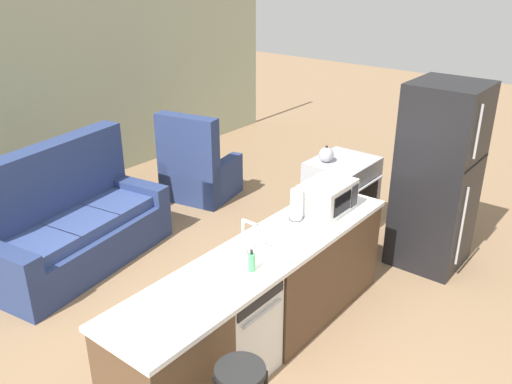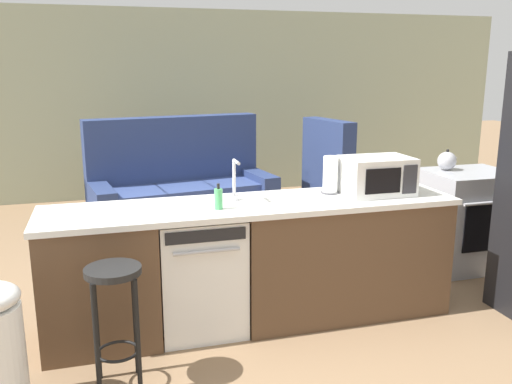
{
  "view_description": "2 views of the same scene",
  "coord_description": "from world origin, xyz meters",
  "px_view_note": "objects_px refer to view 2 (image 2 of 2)",
  "views": [
    {
      "loc": [
        -2.8,
        -2.28,
        3.05
      ],
      "look_at": [
        0.65,
        0.47,
        1.11
      ],
      "focal_mm": 38.0,
      "sensor_mm": 36.0,
      "label": 1
    },
    {
      "loc": [
        -0.85,
        -3.56,
        1.85
      ],
      "look_at": [
        0.31,
        0.49,
        0.85
      ],
      "focal_mm": 38.0,
      "sensor_mm": 36.0,
      "label": 2
    }
  ],
  "objects_px": {
    "kettle": "(447,161)",
    "bar_stool": "(115,301)",
    "paper_towel_roll": "(330,175)",
    "stove_range": "(466,219)",
    "armchair": "(340,187)",
    "microwave": "(377,176)",
    "soap_bottle": "(219,199)",
    "dishwasher": "(199,272)",
    "couch": "(180,195)"
  },
  "relations": [
    {
      "from": "microwave",
      "to": "couch",
      "type": "bearing_deg",
      "value": 114.86
    },
    {
      "from": "soap_bottle",
      "to": "couch",
      "type": "distance_m",
      "value": 2.63
    },
    {
      "from": "dishwasher",
      "to": "stove_range",
      "type": "height_order",
      "value": "stove_range"
    },
    {
      "from": "microwave",
      "to": "kettle",
      "type": "bearing_deg",
      "value": 32.13
    },
    {
      "from": "stove_range",
      "to": "armchair",
      "type": "height_order",
      "value": "armchair"
    },
    {
      "from": "paper_towel_roll",
      "to": "stove_range",
      "type": "bearing_deg",
      "value": 15.3
    },
    {
      "from": "stove_range",
      "to": "bar_stool",
      "type": "distance_m",
      "value": 3.39
    },
    {
      "from": "microwave",
      "to": "soap_bottle",
      "type": "distance_m",
      "value": 1.23
    },
    {
      "from": "kettle",
      "to": "soap_bottle",
      "type": "bearing_deg",
      "value": -161.22
    },
    {
      "from": "dishwasher",
      "to": "kettle",
      "type": "bearing_deg",
      "value": 15.58
    },
    {
      "from": "stove_range",
      "to": "soap_bottle",
      "type": "height_order",
      "value": "soap_bottle"
    },
    {
      "from": "kettle",
      "to": "bar_stool",
      "type": "relative_size",
      "value": 0.28
    },
    {
      "from": "stove_range",
      "to": "kettle",
      "type": "height_order",
      "value": "kettle"
    },
    {
      "from": "soap_bottle",
      "to": "kettle",
      "type": "height_order",
      "value": "kettle"
    },
    {
      "from": "armchair",
      "to": "stove_range",
      "type": "bearing_deg",
      "value": -79.7
    },
    {
      "from": "soap_bottle",
      "to": "kettle",
      "type": "xyz_separation_m",
      "value": [
        2.31,
        0.79,
        0.01
      ]
    },
    {
      "from": "soap_bottle",
      "to": "stove_range",
      "type": "bearing_deg",
      "value": 14.82
    },
    {
      "from": "paper_towel_roll",
      "to": "couch",
      "type": "distance_m",
      "value": 2.55
    },
    {
      "from": "paper_towel_roll",
      "to": "bar_stool",
      "type": "distance_m",
      "value": 1.84
    },
    {
      "from": "armchair",
      "to": "microwave",
      "type": "bearing_deg",
      "value": -109.23
    },
    {
      "from": "kettle",
      "to": "couch",
      "type": "height_order",
      "value": "couch"
    },
    {
      "from": "microwave",
      "to": "bar_stool",
      "type": "xyz_separation_m",
      "value": [
        -1.94,
        -0.59,
        -0.5
      ]
    },
    {
      "from": "soap_bottle",
      "to": "couch",
      "type": "height_order",
      "value": "couch"
    },
    {
      "from": "stove_range",
      "to": "bar_stool",
      "type": "bearing_deg",
      "value": -160.33
    },
    {
      "from": "dishwasher",
      "to": "kettle",
      "type": "distance_m",
      "value": 2.59
    },
    {
      "from": "microwave",
      "to": "soap_bottle",
      "type": "xyz_separation_m",
      "value": [
        -1.23,
        -0.11,
        -0.07
      ]
    },
    {
      "from": "dishwasher",
      "to": "couch",
      "type": "relative_size",
      "value": 0.4
    },
    {
      "from": "couch",
      "to": "bar_stool",
      "type": "bearing_deg",
      "value": -104.77
    },
    {
      "from": "paper_towel_roll",
      "to": "armchair",
      "type": "distance_m",
      "value": 2.79
    },
    {
      "from": "stove_range",
      "to": "armchair",
      "type": "bearing_deg",
      "value": 100.3
    },
    {
      "from": "stove_range",
      "to": "kettle",
      "type": "relative_size",
      "value": 4.39
    },
    {
      "from": "paper_towel_roll",
      "to": "kettle",
      "type": "bearing_deg",
      "value": 21.74
    },
    {
      "from": "microwave",
      "to": "paper_towel_roll",
      "type": "distance_m",
      "value": 0.34
    },
    {
      "from": "stove_range",
      "to": "bar_stool",
      "type": "relative_size",
      "value": 1.22
    },
    {
      "from": "kettle",
      "to": "paper_towel_roll",
      "type": "bearing_deg",
      "value": -158.26
    },
    {
      "from": "soap_bottle",
      "to": "paper_towel_roll",
      "type": "bearing_deg",
      "value": 13.99
    },
    {
      "from": "bar_stool",
      "to": "dishwasher",
      "type": "bearing_deg",
      "value": 45.15
    },
    {
      "from": "bar_stool",
      "to": "couch",
      "type": "xyz_separation_m",
      "value": [
        0.8,
        3.04,
        -0.14
      ]
    },
    {
      "from": "microwave",
      "to": "kettle",
      "type": "height_order",
      "value": "microwave"
    },
    {
      "from": "paper_towel_roll",
      "to": "soap_bottle",
      "type": "bearing_deg",
      "value": -166.01
    },
    {
      "from": "paper_towel_roll",
      "to": "couch",
      "type": "bearing_deg",
      "value": 109.27
    },
    {
      "from": "stove_range",
      "to": "paper_towel_roll",
      "type": "height_order",
      "value": "paper_towel_roll"
    },
    {
      "from": "stove_range",
      "to": "microwave",
      "type": "relative_size",
      "value": 1.8
    },
    {
      "from": "dishwasher",
      "to": "armchair",
      "type": "height_order",
      "value": "armchair"
    },
    {
      "from": "dishwasher",
      "to": "soap_bottle",
      "type": "relative_size",
      "value": 4.77
    },
    {
      "from": "couch",
      "to": "armchair",
      "type": "distance_m",
      "value": 2.03
    },
    {
      "from": "kettle",
      "to": "couch",
      "type": "distance_m",
      "value": 2.9
    },
    {
      "from": "armchair",
      "to": "couch",
      "type": "bearing_deg",
      "value": -177.51
    },
    {
      "from": "bar_stool",
      "to": "armchair",
      "type": "bearing_deg",
      "value": 47.93
    },
    {
      "from": "kettle",
      "to": "stove_range",
      "type": "bearing_deg",
      "value": -38.19
    }
  ]
}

